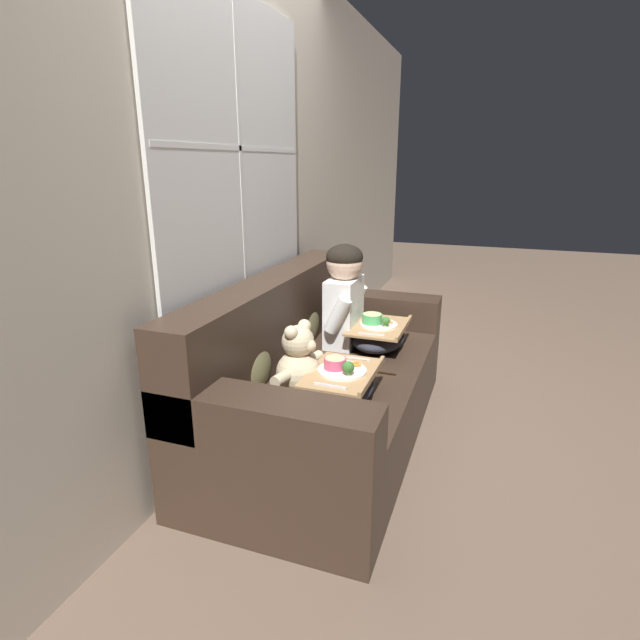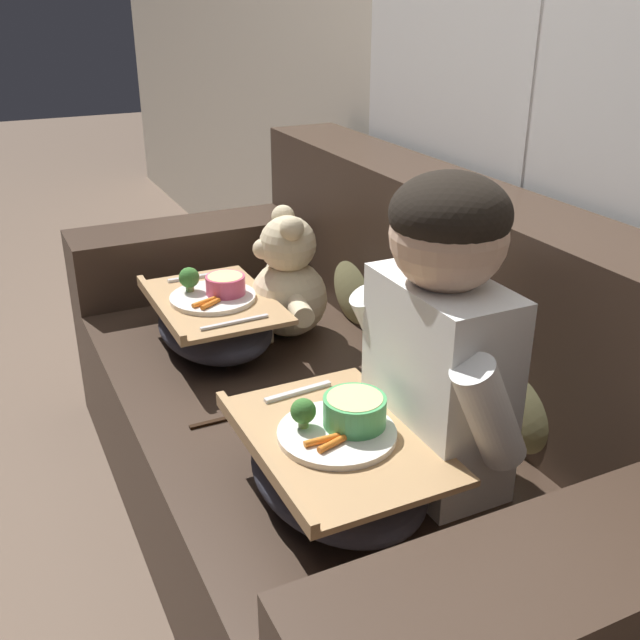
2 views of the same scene
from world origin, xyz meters
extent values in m
plane|color=brown|center=(0.00, 0.00, 0.00)|extent=(14.00, 14.00, 0.00)
cube|color=beige|center=(0.00, 0.53, 1.30)|extent=(8.00, 0.05, 2.60)
cube|color=white|center=(0.00, 0.49, 1.50)|extent=(1.43, 0.02, 1.41)
cube|color=black|center=(0.00, 0.50, 1.50)|extent=(1.38, 0.01, 1.36)
cube|color=white|center=(0.00, 0.49, 1.50)|extent=(0.02, 0.02, 1.36)
cube|color=white|center=(0.00, 0.49, 1.50)|extent=(1.38, 0.02, 0.02)
cube|color=#38281E|center=(0.00, 0.00, 0.20)|extent=(1.84, 0.90, 0.41)
cube|color=#38281E|center=(0.00, 0.34, 0.63)|extent=(1.84, 0.22, 0.45)
cube|color=#38281E|center=(-0.81, 0.00, 0.51)|extent=(0.22, 0.90, 0.20)
cube|color=#38281E|center=(0.81, 0.00, 0.51)|extent=(0.22, 0.90, 0.20)
cube|color=black|center=(0.00, -0.02, 0.41)|extent=(0.01, 0.64, 0.01)
ellipsoid|color=#898456|center=(0.35, 0.27, 0.56)|extent=(0.32, 0.15, 0.33)
ellipsoid|color=#898456|center=(-0.35, 0.27, 0.56)|extent=(0.32, 0.16, 0.34)
cube|color=white|center=(0.35, 0.04, 0.61)|extent=(0.29, 0.16, 0.40)
sphere|color=beige|center=(0.35, 0.04, 0.89)|extent=(0.20, 0.20, 0.20)
ellipsoid|color=black|center=(0.35, 0.04, 0.93)|extent=(0.21, 0.21, 0.14)
cylinder|color=white|center=(0.18, 0.03, 0.64)|extent=(0.08, 0.16, 0.22)
cylinder|color=white|center=(0.52, 0.03, 0.64)|extent=(0.08, 0.16, 0.22)
sphere|color=beige|center=(-0.35, 0.04, 0.51)|extent=(0.21, 0.21, 0.21)
sphere|color=beige|center=(-0.35, 0.04, 0.66)|extent=(0.15, 0.15, 0.15)
sphere|color=beige|center=(-0.40, 0.05, 0.72)|extent=(0.06, 0.06, 0.06)
sphere|color=beige|center=(-0.30, 0.03, 0.72)|extent=(0.06, 0.06, 0.06)
sphere|color=beige|center=(-0.36, -0.02, 0.65)|extent=(0.05, 0.05, 0.05)
sphere|color=black|center=(-0.36, -0.04, 0.66)|extent=(0.02, 0.02, 0.02)
cylinder|color=beige|center=(-0.48, 0.07, 0.53)|extent=(0.11, 0.07, 0.05)
cylinder|color=beige|center=(-0.22, 0.02, 0.53)|extent=(0.11, 0.07, 0.05)
cylinder|color=beige|center=(-0.41, -0.05, 0.43)|extent=(0.07, 0.10, 0.05)
cylinder|color=beige|center=(-0.32, -0.07, 0.43)|extent=(0.07, 0.10, 0.05)
ellipsoid|color=#2D2D38|center=(0.35, -0.17, 0.47)|extent=(0.41, 0.29, 0.12)
cube|color=tan|center=(0.35, -0.17, 0.54)|extent=(0.43, 0.30, 0.01)
cube|color=tan|center=(0.35, -0.31, 0.55)|extent=(0.43, 0.02, 0.02)
cylinder|color=white|center=(0.35, -0.17, 0.55)|extent=(0.21, 0.21, 0.01)
cylinder|color=#4CAD60|center=(0.34, -0.13, 0.58)|extent=(0.11, 0.11, 0.05)
cylinder|color=#E5D189|center=(0.34, -0.13, 0.61)|extent=(0.10, 0.10, 0.01)
sphere|color=#38702D|center=(0.31, -0.21, 0.59)|extent=(0.05, 0.05, 0.05)
cylinder|color=#7A9E56|center=(0.31, -0.21, 0.56)|extent=(0.02, 0.02, 0.02)
cylinder|color=orange|center=(0.37, -0.21, 0.56)|extent=(0.01, 0.07, 0.01)
cylinder|color=orange|center=(0.39, -0.20, 0.56)|extent=(0.03, 0.06, 0.01)
cube|color=silver|center=(0.18, -0.17, 0.55)|extent=(0.02, 0.14, 0.01)
ellipsoid|color=#2D2D38|center=(-0.35, -0.17, 0.47)|extent=(0.40, 0.28, 0.12)
cube|color=tan|center=(-0.35, -0.17, 0.54)|extent=(0.42, 0.29, 0.01)
cube|color=tan|center=(-0.35, -0.30, 0.55)|extent=(0.42, 0.02, 0.02)
cylinder|color=white|center=(-0.35, -0.17, 0.55)|extent=(0.22, 0.22, 0.01)
cylinder|color=#D64C70|center=(-0.35, -0.13, 0.58)|extent=(0.10, 0.10, 0.05)
cylinder|color=#E5D189|center=(-0.35, -0.13, 0.60)|extent=(0.09, 0.09, 0.01)
sphere|color=#38702D|center=(-0.40, -0.21, 0.59)|extent=(0.05, 0.05, 0.05)
cylinder|color=#7A9E56|center=(-0.40, -0.21, 0.57)|extent=(0.02, 0.02, 0.02)
cylinder|color=orange|center=(-0.30, -0.20, 0.56)|extent=(0.04, 0.07, 0.01)
cylinder|color=orange|center=(-0.28, -0.19, 0.56)|extent=(0.04, 0.06, 0.01)
cube|color=silver|center=(-0.51, -0.17, 0.55)|extent=(0.02, 0.14, 0.01)
cube|color=silver|center=(-0.19, -0.17, 0.55)|extent=(0.02, 0.17, 0.01)
camera|label=1|loc=(-2.30, -0.76, 1.43)|focal=28.00mm
camera|label=2|loc=(1.35, -0.68, 1.28)|focal=42.00mm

